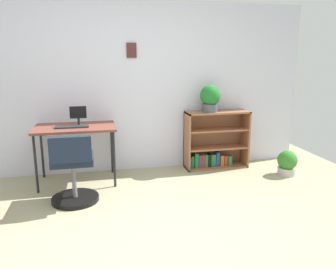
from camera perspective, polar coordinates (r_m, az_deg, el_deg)
ground_plane at (r=3.02m, az=-3.12°, el=-18.69°), size 6.24×6.24×0.00m
wall_back at (r=4.72m, az=-7.65°, el=7.70°), size 5.20×0.12×2.30m
desk at (r=4.38m, az=-15.39°, el=0.58°), size 0.99×0.62×0.73m
monitor at (r=4.38m, az=-14.90°, el=2.86°), size 0.20×0.18×0.25m
keyboard at (r=4.30m, az=-15.92°, el=1.27°), size 0.40×0.14×0.02m
office_chair at (r=3.83m, az=-15.69°, el=-6.17°), size 0.52×0.55×0.80m
bookshelf_low at (r=4.95m, az=7.83°, el=-1.31°), size 0.91×0.30×0.82m
potted_plant_on_shelf at (r=4.74m, az=7.13°, el=6.17°), size 0.28×0.28×0.37m
potted_plant_floor at (r=4.88m, az=19.47°, el=-4.51°), size 0.27×0.27×0.34m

